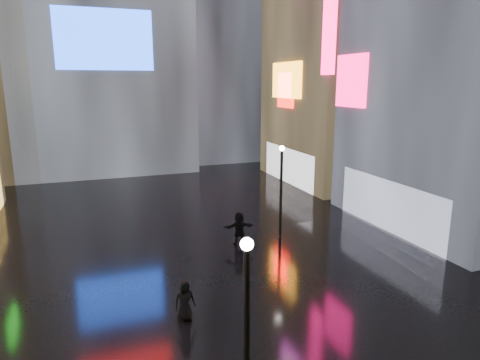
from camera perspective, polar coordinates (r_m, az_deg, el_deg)
ground at (r=24.53m, az=-6.53°, el=-7.47°), size 140.00×140.00×0.00m
building_right_far at (r=39.12m, az=13.86°, el=20.61°), size 10.28×12.00×28.00m
tower_flank_right at (r=51.16m, az=-4.01°, el=22.47°), size 12.00×12.00×34.00m
lamp_near at (r=10.44m, az=0.88°, el=-19.37°), size 0.30×0.30×5.20m
lamp_far at (r=23.48m, az=5.50°, el=-0.86°), size 0.30×0.30×5.20m
pedestrian_4 at (r=16.27m, az=-7.39°, el=-15.60°), size 0.79×0.54×1.56m
pedestrian_5 at (r=22.94m, az=-0.10°, el=-6.48°), size 1.69×0.66×1.79m
umbrella_2 at (r=15.73m, az=-7.52°, el=-11.73°), size 1.09×1.07×0.86m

